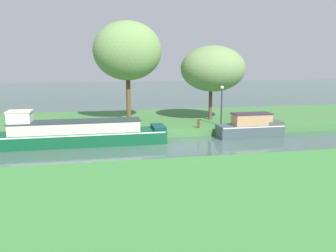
{
  "coord_description": "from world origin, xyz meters",
  "views": [
    {
      "loc": [
        -5.26,
        -19.36,
        4.85
      ],
      "look_at": [
        -1.05,
        1.2,
        0.9
      ],
      "focal_mm": 37.92,
      "sensor_mm": 36.0,
      "label": 1
    }
  ],
  "objects_px": {
    "forest_narrowboat": "(76,134)",
    "willow_tree_centre": "(213,69)",
    "willow_tree_left": "(128,51)",
    "mooring_post_far": "(65,129)",
    "mooring_post_near": "(199,124)",
    "lamp_post": "(222,100)",
    "slate_barge": "(251,127)"
  },
  "relations": [
    {
      "from": "forest_narrowboat",
      "to": "willow_tree_centre",
      "type": "height_order",
      "value": "willow_tree_centre"
    },
    {
      "from": "willow_tree_left",
      "to": "willow_tree_centre",
      "type": "relative_size",
      "value": 1.31
    },
    {
      "from": "mooring_post_far",
      "to": "mooring_post_near",
      "type": "bearing_deg",
      "value": 0.0
    },
    {
      "from": "willow_tree_left",
      "to": "lamp_post",
      "type": "distance_m",
      "value": 7.5
    },
    {
      "from": "slate_barge",
      "to": "lamp_post",
      "type": "xyz_separation_m",
      "value": [
        -1.22,
        2.08,
        1.49
      ]
    },
    {
      "from": "willow_tree_left",
      "to": "mooring_post_far",
      "type": "height_order",
      "value": "willow_tree_left"
    },
    {
      "from": "willow_tree_left",
      "to": "willow_tree_centre",
      "type": "xyz_separation_m",
      "value": [
        6.07,
        -0.85,
        -1.25
      ]
    },
    {
      "from": "forest_narrowboat",
      "to": "willow_tree_left",
      "type": "distance_m",
      "value": 7.82
    },
    {
      "from": "willow_tree_left",
      "to": "mooring_post_far",
      "type": "xyz_separation_m",
      "value": [
        -4.23,
        -3.59,
        -4.76
      ]
    },
    {
      "from": "willow_tree_left",
      "to": "mooring_post_far",
      "type": "bearing_deg",
      "value": -139.7
    },
    {
      "from": "willow_tree_centre",
      "to": "forest_narrowboat",
      "type": "bearing_deg",
      "value": -156.13
    },
    {
      "from": "slate_barge",
      "to": "willow_tree_left",
      "type": "bearing_deg",
      "value": 144.86
    },
    {
      "from": "lamp_post",
      "to": "mooring_post_near",
      "type": "distance_m",
      "value": 2.34
    },
    {
      "from": "forest_narrowboat",
      "to": "mooring_post_near",
      "type": "relative_size",
      "value": 17.1
    },
    {
      "from": "willow_tree_left",
      "to": "willow_tree_centre",
      "type": "height_order",
      "value": "willow_tree_left"
    },
    {
      "from": "slate_barge",
      "to": "mooring_post_far",
      "type": "relative_size",
      "value": 7.57
    },
    {
      "from": "willow_tree_left",
      "to": "lamp_post",
      "type": "xyz_separation_m",
      "value": [
        6.01,
        -3.01,
        -3.31
      ]
    },
    {
      "from": "willow_tree_centre",
      "to": "lamp_post",
      "type": "bearing_deg",
      "value": -91.61
    },
    {
      "from": "forest_narrowboat",
      "to": "willow_tree_centre",
      "type": "distance_m",
      "value": 11.06
    },
    {
      "from": "willow_tree_centre",
      "to": "mooring_post_far",
      "type": "bearing_deg",
      "value": -165.13
    },
    {
      "from": "willow_tree_centre",
      "to": "mooring_post_far",
      "type": "distance_m",
      "value": 11.23
    },
    {
      "from": "lamp_post",
      "to": "mooring_post_near",
      "type": "height_order",
      "value": "lamp_post"
    },
    {
      "from": "lamp_post",
      "to": "mooring_post_far",
      "type": "height_order",
      "value": "lamp_post"
    },
    {
      "from": "willow_tree_centre",
      "to": "slate_barge",
      "type": "bearing_deg",
      "value": -74.68
    },
    {
      "from": "willow_tree_left",
      "to": "willow_tree_centre",
      "type": "distance_m",
      "value": 6.26
    },
    {
      "from": "willow_tree_centre",
      "to": "mooring_post_near",
      "type": "relative_size",
      "value": 9.23
    },
    {
      "from": "slate_barge",
      "to": "mooring_post_far",
      "type": "bearing_deg",
      "value": 172.51
    },
    {
      "from": "forest_narrowboat",
      "to": "willow_tree_left",
      "type": "bearing_deg",
      "value": 55.38
    },
    {
      "from": "forest_narrowboat",
      "to": "mooring_post_near",
      "type": "bearing_deg",
      "value": 10.98
    },
    {
      "from": "willow_tree_centre",
      "to": "lamp_post",
      "type": "relative_size",
      "value": 2.01
    },
    {
      "from": "willow_tree_centre",
      "to": "mooring_post_far",
      "type": "xyz_separation_m",
      "value": [
        -10.3,
        -2.74,
        -3.51
      ]
    },
    {
      "from": "willow_tree_centre",
      "to": "lamp_post",
      "type": "distance_m",
      "value": 2.99
    }
  ]
}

